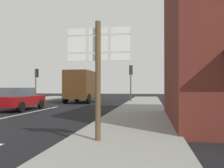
# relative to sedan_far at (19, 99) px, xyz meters

# --- Properties ---
(ground_plane) EXTENTS (80.00, 80.00, 0.00)m
(ground_plane) POSITION_rel_sedan_far_xyz_m (1.42, 1.06, -0.76)
(ground_plane) COLOR black
(sidewalk_right) EXTENTS (3.12, 44.00, 0.14)m
(sidewalk_right) POSITION_rel_sedan_far_xyz_m (7.81, -0.94, -0.69)
(sidewalk_right) COLOR gray
(sidewalk_right) RESTS_ON ground
(lane_centre_stripe) EXTENTS (0.16, 12.00, 0.01)m
(lane_centre_stripe) POSITION_rel_sedan_far_xyz_m (1.42, -2.94, -0.75)
(lane_centre_stripe) COLOR silver
(lane_centre_stripe) RESTS_ON ground
(sedan_far) EXTENTS (2.00, 4.22, 1.47)m
(sedan_far) POSITION_rel_sedan_far_xyz_m (0.00, 0.00, 0.00)
(sedan_far) COLOR maroon
(sedan_far) RESTS_ON ground
(delivery_truck) EXTENTS (2.53, 5.03, 3.05)m
(delivery_truck) POSITION_rel_sedan_far_xyz_m (1.82, 8.30, 0.89)
(delivery_truck) COLOR #4C2D14
(delivery_truck) RESTS_ON ground
(route_sign_post) EXTENTS (1.66, 0.14, 3.20)m
(route_sign_post) POSITION_rel_sedan_far_xyz_m (7.15, -8.62, 1.24)
(route_sign_post) COLOR brown
(route_sign_post) RESTS_ON ground
(traffic_light_far_right) EXTENTS (0.30, 0.49, 3.62)m
(traffic_light_far_right) POSITION_rel_sedan_far_xyz_m (6.55, 9.04, 1.92)
(traffic_light_far_right) COLOR #47474C
(traffic_light_far_right) RESTS_ON ground
(traffic_light_far_left) EXTENTS (0.30, 0.49, 3.47)m
(traffic_light_far_left) POSITION_rel_sedan_far_xyz_m (-3.71, 10.03, 1.81)
(traffic_light_far_left) COLOR #47474C
(traffic_light_far_left) RESTS_ON ground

